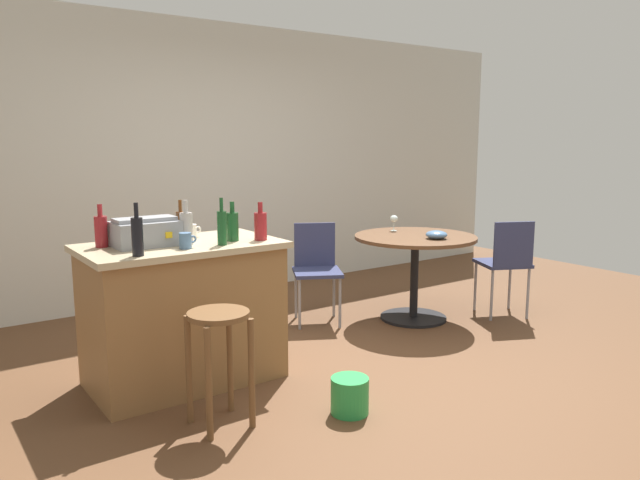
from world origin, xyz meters
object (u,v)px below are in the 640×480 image
(bottle_6, at_px, (137,236))
(cup_0, at_px, (191,231))
(toolbox, at_px, (145,232))
(bottle_4, at_px, (222,227))
(cup_1, at_px, (186,241))
(wooden_stool, at_px, (219,342))
(serving_bowl, at_px, (436,235))
(bottle_1, at_px, (181,226))
(folding_chair_near, at_px, (506,260))
(folding_chair_far, at_px, (316,265))
(plastic_bucket, at_px, (350,395))
(bottle_0, at_px, (186,227))
(wine_glass, at_px, (394,219))
(dining_table, at_px, (415,255))
(bottle_2, at_px, (101,231))
(bottle_3, at_px, (261,225))
(bottle_5, at_px, (233,226))
(kitchen_island, at_px, (183,313))

(bottle_6, height_order, cup_0, bottle_6)
(toolbox, height_order, bottle_6, bottle_6)
(bottle_4, height_order, cup_1, bottle_4)
(wooden_stool, xyz_separation_m, toolbox, (-0.12, 0.75, 0.52))
(serving_bowl, bearing_deg, bottle_1, 176.18)
(folding_chair_near, relative_size, folding_chair_far, 1.03)
(folding_chair_far, bearing_deg, folding_chair_near, -31.82)
(wooden_stool, xyz_separation_m, plastic_bucket, (0.67, -0.30, -0.37))
(bottle_1, height_order, bottle_4, bottle_4)
(bottle_0, xyz_separation_m, bottle_1, (0.01, 0.12, -0.00))
(plastic_bucket, bearing_deg, wine_glass, 41.36)
(bottle_1, distance_m, cup_0, 0.18)
(bottle_4, bearing_deg, bottle_6, -174.77)
(toolbox, bearing_deg, dining_table, 2.17)
(wine_glass, bearing_deg, bottle_2, -173.79)
(folding_chair_far, relative_size, bottle_2, 3.20)
(bottle_3, bearing_deg, bottle_5, 155.37)
(kitchen_island, bearing_deg, plastic_bucket, -60.28)
(bottle_0, relative_size, bottle_2, 1.06)
(bottle_6, height_order, cup_1, bottle_6)
(wooden_stool, height_order, wine_glass, wine_glass)
(kitchen_island, height_order, toolbox, toolbox)
(bottle_3, distance_m, wine_glass, 1.87)
(folding_chair_near, bearing_deg, wine_glass, 132.75)
(folding_chair_near, relative_size, bottle_3, 3.49)
(cup_1, bearing_deg, folding_chair_far, 27.54)
(bottle_5, distance_m, cup_0, 0.33)
(kitchen_island, relative_size, folding_chair_near, 1.42)
(folding_chair_far, bearing_deg, wine_glass, -11.67)
(bottle_4, xyz_separation_m, bottle_5, (0.13, 0.10, -0.02))
(kitchen_island, height_order, bottle_6, bottle_6)
(folding_chair_far, height_order, cup_1, cup_1)
(bottle_1, distance_m, bottle_4, 0.31)
(bottle_0, height_order, cup_0, bottle_0)
(bottle_3, bearing_deg, dining_table, 10.40)
(folding_chair_far, distance_m, bottle_0, 1.69)
(bottle_0, bearing_deg, serving_bowl, -0.80)
(bottle_1, height_order, bottle_5, bottle_1)
(folding_chair_near, relative_size, bottle_5, 3.41)
(plastic_bucket, bearing_deg, folding_chair_near, 17.28)
(bottle_3, bearing_deg, bottle_0, 165.58)
(dining_table, relative_size, wine_glass, 7.33)
(cup_1, distance_m, serving_bowl, 2.28)
(bottle_0, height_order, bottle_4, bottle_4)
(dining_table, distance_m, serving_bowl, 0.31)
(wooden_stool, height_order, bottle_0, bottle_0)
(wooden_stool, bearing_deg, wine_glass, 26.40)
(bottle_5, bearing_deg, dining_table, 7.25)
(folding_chair_far, xyz_separation_m, bottle_4, (-1.29, -0.81, 0.54))
(bottle_3, xyz_separation_m, bottle_5, (-0.16, 0.08, 0.00))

